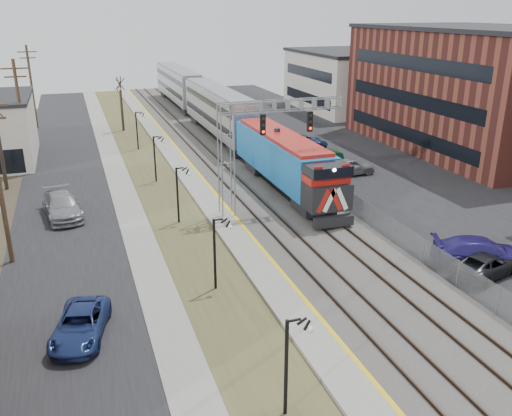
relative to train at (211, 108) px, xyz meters
name	(u,v)px	position (x,y,z in m)	size (l,w,h in m)	color
street_west	(65,202)	(-17.00, -21.10, -2.86)	(7.00, 120.00, 0.04)	black
sidewalk	(124,196)	(-12.50, -21.10, -2.84)	(2.00, 120.00, 0.08)	gray
grass_median	(162,192)	(-9.50, -21.10, -2.85)	(4.00, 120.00, 0.06)	#414524
platform	(198,188)	(-6.50, -21.10, -2.76)	(2.00, 120.00, 0.24)	gray
ballast_bed	(255,182)	(-1.50, -21.10, -2.78)	(8.00, 120.00, 0.20)	#595651
parking_lot	(378,170)	(10.50, -21.10, -2.86)	(16.00, 120.00, 0.04)	black
platform_edge	(209,185)	(-5.62, -21.10, -2.64)	(0.24, 120.00, 0.01)	gold
track_near	(233,182)	(-3.50, -21.10, -2.61)	(1.58, 120.00, 0.15)	#2D2119
track_far	(272,178)	(0.00, -21.10, -2.61)	(1.58, 120.00, 0.15)	#2D2119
train	(211,108)	(0.00, 0.00, 0.00)	(3.00, 63.05, 5.33)	#1567B2
signal_gantry	(250,139)	(-4.28, -28.11, 2.70)	(9.00, 1.07, 8.15)	gray
lampposts	(213,253)	(-9.50, -37.82, -0.88)	(0.14, 62.14, 4.00)	black
fence	(301,170)	(2.70, -21.10, -2.08)	(0.04, 120.00, 1.60)	gray
bare_trees	(45,157)	(-18.16, -17.19, -0.18)	(12.30, 42.30, 5.95)	#382D23
car_lot_c	(487,265)	(5.23, -41.41, -2.25)	(2.11, 4.58, 1.27)	black
car_lot_d	(481,253)	(5.78, -40.26, -2.08)	(2.26, 5.55, 1.61)	navy
car_lot_e	(350,167)	(7.19, -21.63, -2.11)	(1.84, 4.56, 1.56)	gray
car_lot_f	(319,155)	(6.38, -16.85, -2.11)	(1.65, 4.72, 1.55)	#0C401C
car_street_a	(80,326)	(-16.41, -40.53, -2.25)	(2.11, 4.58, 1.27)	navy
car_street_b	(62,206)	(-17.12, -24.27, -2.07)	(2.29, 5.62, 1.63)	gray
car_lot_g	(302,142)	(6.99, -11.45, -2.13)	(2.50, 5.42, 1.51)	navy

